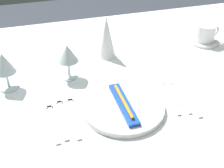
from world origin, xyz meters
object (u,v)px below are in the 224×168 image
(toothbrush_package, at_px, (123,104))
(spoon_tea, at_px, (181,91))
(napkin_folded, at_px, (107,37))
(spoon_dessert, at_px, (171,91))
(dinner_plate, at_px, (123,108))
(fork_salad, at_px, (52,118))
(coffee_cup_left, at_px, (206,33))
(spoon_soup, at_px, (162,92))
(fork_outer, at_px, (73,113))
(fork_inner, at_px, (62,114))
(wine_glass_centre, at_px, (4,65))
(wine_glass_right, at_px, (67,55))

(toothbrush_package, distance_m, spoon_tea, 0.23)
(spoon_tea, xyz_separation_m, napkin_folded, (-0.18, 0.31, 0.08))
(spoon_dessert, bearing_deg, spoon_tea, -22.39)
(dinner_plate, distance_m, fork_salad, 0.22)
(coffee_cup_left, bearing_deg, spoon_tea, -131.20)
(toothbrush_package, relative_size, spoon_soup, 1.04)
(dinner_plate, height_order, fork_outer, dinner_plate)
(fork_inner, relative_size, coffee_cup_left, 1.95)
(spoon_dessert, height_order, napkin_folded, napkin_folded)
(dinner_plate, distance_m, fork_outer, 0.16)
(dinner_plate, bearing_deg, wine_glass_centre, 146.65)
(spoon_soup, xyz_separation_m, napkin_folded, (-0.12, 0.30, 0.08))
(coffee_cup_left, bearing_deg, toothbrush_package, -145.11)
(spoon_soup, bearing_deg, fork_outer, -176.17)
(spoon_tea, bearing_deg, fork_salad, -177.94)
(toothbrush_package, xyz_separation_m, wine_glass_right, (-0.13, 0.23, 0.07))
(fork_salad, bearing_deg, coffee_cup_left, 24.45)
(fork_inner, bearing_deg, wine_glass_centre, 128.44)
(dinner_plate, relative_size, wine_glass_right, 1.97)
(spoon_soup, distance_m, wine_glass_centre, 0.54)
(fork_salad, xyz_separation_m, spoon_tea, (0.45, 0.02, 0.00))
(spoon_soup, xyz_separation_m, spoon_tea, (0.06, -0.01, -0.00))
(fork_salad, relative_size, spoon_soup, 1.03)
(spoon_dessert, bearing_deg, toothbrush_package, -165.92)
(fork_outer, xyz_separation_m, coffee_cup_left, (0.65, 0.32, 0.04))
(fork_salad, relative_size, coffee_cup_left, 1.89)
(fork_inner, xyz_separation_m, spoon_dessert, (0.38, 0.02, 0.00))
(dinner_plate, xyz_separation_m, coffee_cup_left, (0.49, 0.34, 0.04))
(spoon_tea, height_order, napkin_folded, napkin_folded)
(spoon_tea, bearing_deg, coffee_cup_left, 48.80)
(wine_glass_right, bearing_deg, fork_salad, -112.96)
(spoon_soup, height_order, coffee_cup_left, coffee_cup_left)
(dinner_plate, bearing_deg, fork_inner, 170.75)
(toothbrush_package, distance_m, coffee_cup_left, 0.60)
(fork_outer, distance_m, coffee_cup_left, 0.72)
(spoon_dessert, height_order, spoon_tea, same)
(fork_outer, relative_size, spoon_tea, 0.98)
(coffee_cup_left, bearing_deg, fork_salad, -155.55)
(toothbrush_package, height_order, spoon_tea, toothbrush_package)
(toothbrush_package, bearing_deg, coffee_cup_left, 34.89)
(spoon_tea, xyz_separation_m, coffee_cup_left, (0.27, 0.31, 0.04))
(wine_glass_centre, height_order, napkin_folded, napkin_folded)
(coffee_cup_left, xyz_separation_m, wine_glass_right, (-0.63, -0.11, 0.05))
(fork_salad, height_order, wine_glass_right, wine_glass_right)
(coffee_cup_left, bearing_deg, wine_glass_right, -169.96)
(coffee_cup_left, xyz_separation_m, wine_glass_centre, (-0.84, -0.12, 0.05))
(fork_salad, relative_size, wine_glass_right, 1.57)
(fork_salad, xyz_separation_m, coffee_cup_left, (0.72, 0.33, 0.04))
(dinner_plate, relative_size, fork_inner, 1.21)
(wine_glass_centre, distance_m, wine_glass_right, 0.22)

